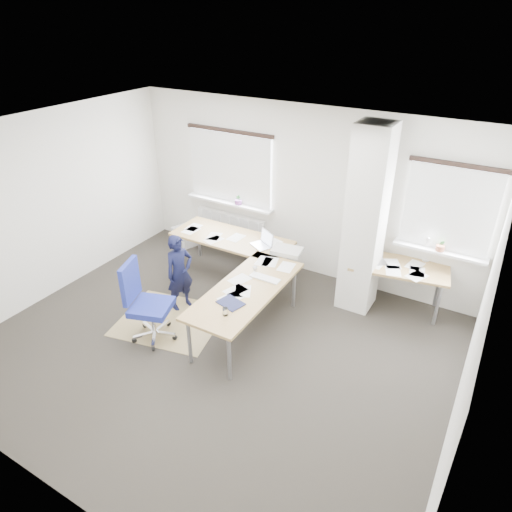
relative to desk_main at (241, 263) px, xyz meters
The scene contains 8 objects.
ground 1.31m from the desk_main, 77.71° to the right, with size 6.00×6.00×0.00m, color #282520.
room_shell 1.30m from the desk_main, 56.58° to the right, with size 6.04×5.04×2.82m.
floor_mat 1.35m from the desk_main, 124.59° to the right, with size 1.44×1.22×0.01m, color #968152.
white_crate 2.38m from the desk_main, 149.98° to the left, with size 0.49×0.34×0.30m, color white.
desk_main is the anchor object (origin of this frame).
desk_side 2.33m from the desk_main, 27.23° to the left, with size 1.50×0.93×1.22m.
task_chair 1.55m from the desk_main, 114.82° to the right, with size 0.67×0.65×1.17m.
person 0.93m from the desk_main, 142.18° to the right, with size 0.44×0.29×1.20m, color black.
Camera 1 is at (2.93, -3.89, 4.09)m, focal length 32.00 mm.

